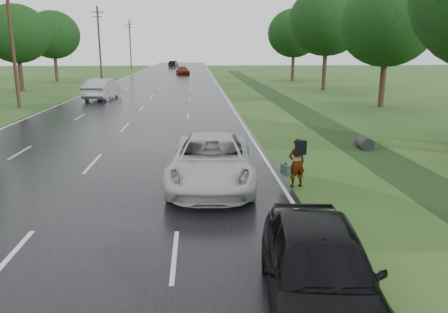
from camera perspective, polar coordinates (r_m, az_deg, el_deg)
ground at (r=10.45m, az=-26.50°, el=-12.26°), size 220.00×220.00×0.00m
road at (r=53.94m, az=-8.09°, el=9.17°), size 14.00×180.00×0.04m
edge_stripe_east at (r=53.86m, az=-0.82°, el=9.32°), size 0.12×180.00×0.01m
edge_stripe_west at (r=54.85m, az=-15.23°, el=8.93°), size 0.12×180.00×0.01m
center_line at (r=53.93m, az=-8.09°, el=9.20°), size 0.12×180.00×0.01m
drainage_ditch at (r=28.66m, az=11.51°, el=4.97°), size 2.20×120.00×0.56m
utility_pole_mid at (r=36.12m, az=-26.00°, el=13.90°), size 1.60×0.26×10.00m
utility_pole_far at (r=64.97m, az=-15.97°, el=14.14°), size 1.60×0.26×10.00m
utility_pole_distant at (r=94.54m, az=-12.15°, el=14.12°), size 1.60×0.26×10.00m
tree_east_c at (r=35.62m, az=20.58°, el=15.94°), size 7.00×7.00×9.29m
tree_east_d at (r=48.69m, az=13.30°, el=16.85°), size 8.00×8.00×10.76m
tree_east_f at (r=62.13m, az=9.14°, el=15.60°), size 7.20×7.20×9.62m
tree_west_d at (r=50.99m, az=-25.50°, el=14.27°), size 6.60×6.60×8.80m
tree_west_f at (r=64.44m, az=-21.43°, el=14.58°), size 7.00×7.00×9.29m
pedestrian at (r=14.12m, az=9.41°, el=-0.77°), size 0.81×0.62×1.58m
white_pickup at (r=14.07m, az=-1.63°, el=-0.58°), size 2.97×5.84×1.58m
dark_sedan at (r=7.60m, az=12.34°, el=-14.08°), size 2.38×4.77×1.56m
silver_sedan at (r=40.00m, az=-15.61°, el=8.50°), size 2.51×5.60×1.78m
far_car_red at (r=75.67m, az=-5.41°, el=11.10°), size 2.68×4.93×1.36m
far_car_dark at (r=105.39m, az=-6.61°, el=11.90°), size 2.27×4.87×1.54m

